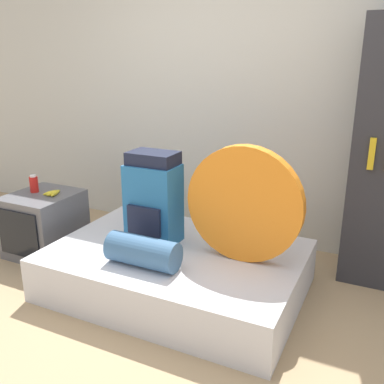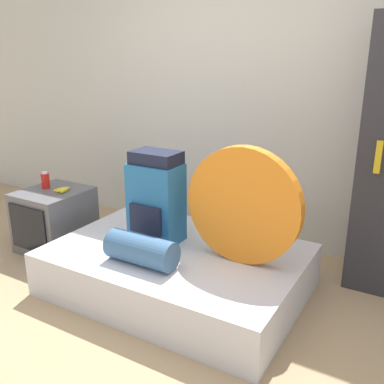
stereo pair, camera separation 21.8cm
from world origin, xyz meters
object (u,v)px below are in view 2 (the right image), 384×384
(tent_bag, at_px, (243,206))
(sleeping_roll, at_px, (141,250))
(television, at_px, (55,219))
(canister, at_px, (45,181))
(backpack, at_px, (156,198))

(tent_bag, xyz_separation_m, sleeping_roll, (-0.55, -0.38, -0.29))
(television, bearing_deg, canister, 165.01)
(television, height_order, canister, canister)
(tent_bag, relative_size, television, 1.36)
(backpack, bearing_deg, canister, 178.94)
(backpack, height_order, sleeping_roll, backpack)
(backpack, xyz_separation_m, sleeping_roll, (0.14, -0.38, -0.23))
(sleeping_roll, xyz_separation_m, canister, (-1.33, 0.40, 0.18))
(backpack, distance_m, television, 1.16)
(sleeping_roll, bearing_deg, canister, 163.26)
(tent_bag, bearing_deg, canister, 179.28)
(backpack, xyz_separation_m, tent_bag, (0.69, -0.00, 0.07))
(backpack, bearing_deg, sleeping_roll, -69.71)
(sleeping_roll, relative_size, television, 0.84)
(tent_bag, bearing_deg, sleeping_roll, -145.73)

